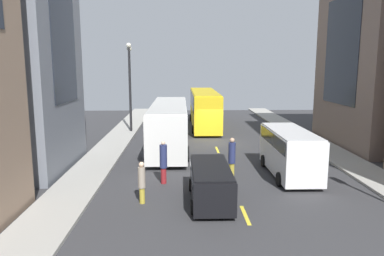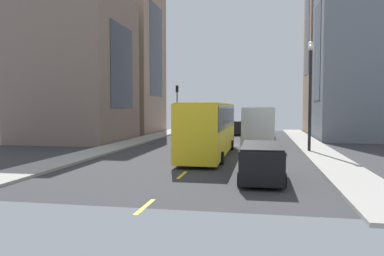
{
  "view_description": "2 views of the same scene",
  "coord_description": "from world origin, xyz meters",
  "px_view_note": "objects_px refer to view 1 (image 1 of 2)",
  "views": [
    {
      "loc": [
        -2.64,
        -29.43,
        6.16
      ],
      "look_at": [
        -1.8,
        -0.67,
        1.24
      ],
      "focal_mm": 34.52,
      "sensor_mm": 36.0,
      "label": 1
    },
    {
      "loc": [
        -3.81,
        32.96,
        3.34
      ],
      "look_at": [
        1.99,
        1.52,
        1.57
      ],
      "focal_mm": 35.28,
      "sensor_mm": 36.0,
      "label": 2
    }
  ],
  "objects_px": {
    "streetcar_yellow": "(204,106)",
    "car_black_1": "(171,108)",
    "pedestrian_crossing_mid": "(232,157)",
    "delivery_van_white": "(290,149)",
    "pedestrian_walking_far": "(142,181)",
    "pedestrian_crossing_near": "(163,161)",
    "city_bus_white": "(169,122)",
    "car_black_0": "(211,181)"
  },
  "relations": [
    {
      "from": "streetcar_yellow",
      "to": "car_black_1",
      "type": "height_order",
      "value": "streetcar_yellow"
    },
    {
      "from": "streetcar_yellow",
      "to": "pedestrian_crossing_mid",
      "type": "relative_size",
      "value": 5.51
    },
    {
      "from": "delivery_van_white",
      "to": "pedestrian_walking_far",
      "type": "xyz_separation_m",
      "value": [
        -7.84,
        -4.06,
        -0.49
      ]
    },
    {
      "from": "pedestrian_crossing_mid",
      "to": "pedestrian_crossing_near",
      "type": "bearing_deg",
      "value": -0.25
    },
    {
      "from": "city_bus_white",
      "to": "delivery_van_white",
      "type": "height_order",
      "value": "city_bus_white"
    },
    {
      "from": "city_bus_white",
      "to": "delivery_van_white",
      "type": "bearing_deg",
      "value": -45.4
    },
    {
      "from": "car_black_0",
      "to": "pedestrian_walking_far",
      "type": "distance_m",
      "value": 3.11
    },
    {
      "from": "streetcar_yellow",
      "to": "pedestrian_crossing_mid",
      "type": "distance_m",
      "value": 17.15
    },
    {
      "from": "city_bus_white",
      "to": "car_black_1",
      "type": "bearing_deg",
      "value": 90.96
    },
    {
      "from": "city_bus_white",
      "to": "pedestrian_crossing_mid",
      "type": "height_order",
      "value": "city_bus_white"
    },
    {
      "from": "delivery_van_white",
      "to": "car_black_1",
      "type": "distance_m",
      "value": 26.15
    },
    {
      "from": "car_black_0",
      "to": "pedestrian_walking_far",
      "type": "relative_size",
      "value": 2.43
    },
    {
      "from": "pedestrian_crossing_mid",
      "to": "streetcar_yellow",
      "type": "bearing_deg",
      "value": -103.52
    },
    {
      "from": "delivery_van_white",
      "to": "car_black_1",
      "type": "xyz_separation_m",
      "value": [
        -7.27,
        25.12,
        -0.54
      ]
    },
    {
      "from": "pedestrian_crossing_mid",
      "to": "pedestrian_walking_far",
      "type": "relative_size",
      "value": 1.15
    },
    {
      "from": "car_black_0",
      "to": "pedestrian_crossing_near",
      "type": "bearing_deg",
      "value": 130.2
    },
    {
      "from": "city_bus_white",
      "to": "pedestrian_crossing_near",
      "type": "relative_size",
      "value": 5.35
    },
    {
      "from": "pedestrian_crossing_near",
      "to": "streetcar_yellow",
      "type": "bearing_deg",
      "value": -176.89
    },
    {
      "from": "car_black_0",
      "to": "pedestrian_crossing_mid",
      "type": "distance_m",
      "value": 3.96
    },
    {
      "from": "pedestrian_crossing_near",
      "to": "pedestrian_crossing_mid",
      "type": "height_order",
      "value": "pedestrian_crossing_near"
    },
    {
      "from": "pedestrian_crossing_mid",
      "to": "pedestrian_walking_far",
      "type": "height_order",
      "value": "pedestrian_crossing_mid"
    },
    {
      "from": "streetcar_yellow",
      "to": "delivery_van_white",
      "type": "bearing_deg",
      "value": -77.47
    },
    {
      "from": "pedestrian_crossing_near",
      "to": "city_bus_white",
      "type": "bearing_deg",
      "value": -166.94
    },
    {
      "from": "pedestrian_crossing_near",
      "to": "pedestrian_walking_far",
      "type": "distance_m",
      "value": 2.95
    },
    {
      "from": "car_black_0",
      "to": "pedestrian_crossing_mid",
      "type": "bearing_deg",
      "value": 68.28
    },
    {
      "from": "pedestrian_crossing_mid",
      "to": "pedestrian_walking_far",
      "type": "bearing_deg",
      "value": 24.77
    },
    {
      "from": "streetcar_yellow",
      "to": "pedestrian_crossing_near",
      "type": "bearing_deg",
      "value": -100.21
    },
    {
      "from": "city_bus_white",
      "to": "pedestrian_walking_far",
      "type": "xyz_separation_m",
      "value": [
        -0.87,
        -11.13,
        -0.98
      ]
    },
    {
      "from": "streetcar_yellow",
      "to": "pedestrian_crossing_mid",
      "type": "xyz_separation_m",
      "value": [
        0.47,
        -17.11,
        -0.95
      ]
    },
    {
      "from": "streetcar_yellow",
      "to": "pedestrian_walking_far",
      "type": "bearing_deg",
      "value": -101.08
    },
    {
      "from": "pedestrian_crossing_mid",
      "to": "car_black_1",
      "type": "bearing_deg",
      "value": -96.15
    },
    {
      "from": "car_black_1",
      "to": "pedestrian_crossing_mid",
      "type": "bearing_deg",
      "value": -81.06
    },
    {
      "from": "delivery_van_white",
      "to": "pedestrian_crossing_mid",
      "type": "relative_size",
      "value": 2.67
    },
    {
      "from": "city_bus_white",
      "to": "car_black_1",
      "type": "distance_m",
      "value": 18.08
    },
    {
      "from": "streetcar_yellow",
      "to": "car_black_0",
      "type": "relative_size",
      "value": 2.62
    },
    {
      "from": "streetcar_yellow",
      "to": "pedestrian_crossing_mid",
      "type": "height_order",
      "value": "streetcar_yellow"
    },
    {
      "from": "streetcar_yellow",
      "to": "pedestrian_crossing_near",
      "type": "xyz_separation_m",
      "value": [
        -3.26,
        -18.1,
        -0.92
      ]
    },
    {
      "from": "streetcar_yellow",
      "to": "car_black_0",
      "type": "xyz_separation_m",
      "value": [
        -0.99,
        -20.79,
        -1.14
      ]
    },
    {
      "from": "car_black_1",
      "to": "streetcar_yellow",
      "type": "bearing_deg",
      "value": -66.88
    },
    {
      "from": "city_bus_white",
      "to": "streetcar_yellow",
      "type": "bearing_deg",
      "value": 71.79
    },
    {
      "from": "delivery_van_white",
      "to": "pedestrian_walking_far",
      "type": "bearing_deg",
      "value": -152.61
    },
    {
      "from": "city_bus_white",
      "to": "pedestrian_crossing_mid",
      "type": "xyz_separation_m",
      "value": [
        3.69,
        -7.32,
        -0.83
      ]
    }
  ]
}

